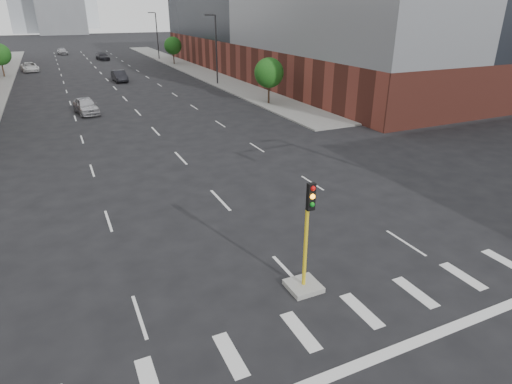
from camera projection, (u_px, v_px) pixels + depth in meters
sidewalk_right_far at (189, 68)px, 76.21m from camera, size 5.00×92.00×0.15m
building_right_main at (301, 0)px, 65.86m from camera, size 24.00×70.00×22.00m
median_traffic_signal at (305, 267)px, 15.91m from camera, size 1.20×1.20×4.40m
streetlight_right_a at (216, 47)px, 57.83m from camera, size 1.60×0.22×9.07m
streetlight_right_b at (157, 34)px, 86.96m from camera, size 1.60×0.22×9.07m
tree_left_far at (0, 54)px, 64.48m from camera, size 3.20×3.20×4.85m
tree_right_near at (269, 73)px, 46.21m from camera, size 3.20×3.20×4.85m
tree_right_far at (173, 46)px, 79.50m from camera, size 3.20×3.20×4.85m
car_near_left at (86, 106)px, 42.95m from camera, size 2.51×4.95×1.61m
car_mid_right at (119, 76)px, 61.86m from camera, size 1.83×4.79×1.56m
car_far_left at (30, 67)px, 71.59m from camera, size 3.11×5.57×1.47m
car_deep_right at (103, 57)px, 87.38m from camera, size 2.56×5.02×1.39m
car_distant at (62, 51)px, 97.81m from camera, size 2.44×4.63×1.50m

